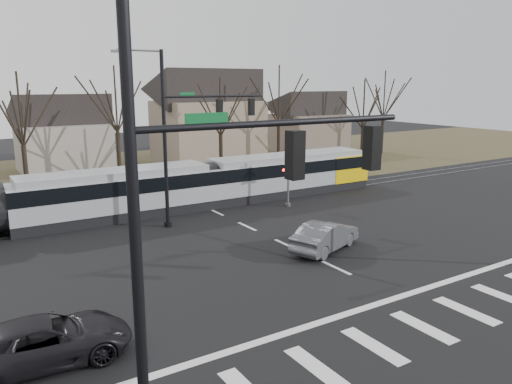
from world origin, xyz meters
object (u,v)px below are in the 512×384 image
suv (45,341)px  rail_crossing_signal (288,179)px  sedan (325,236)px  tram (114,192)px

suv → rail_crossing_signal: (17.84, 12.17, 1.17)m
sedan → rail_crossing_signal: 9.42m
tram → suv: bearing=-113.7°
sedan → suv: (-14.04, -3.62, -0.03)m
sedan → suv: size_ratio=0.91×
sedan → rail_crossing_signal: rail_crossing_signal is taller
suv → rail_crossing_signal: 21.63m
tram → suv: (-6.73, -15.37, -0.97)m
suv → rail_crossing_signal: size_ratio=1.32×
sedan → rail_crossing_signal: size_ratio=1.20×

